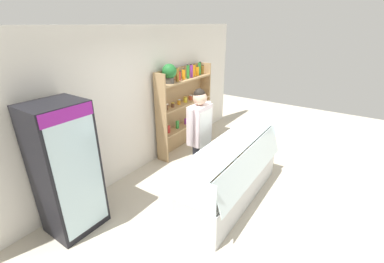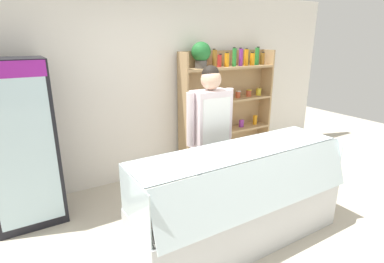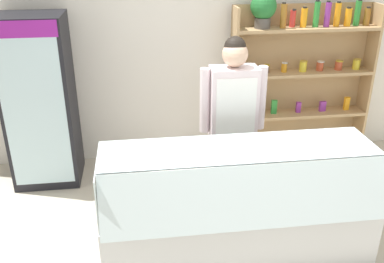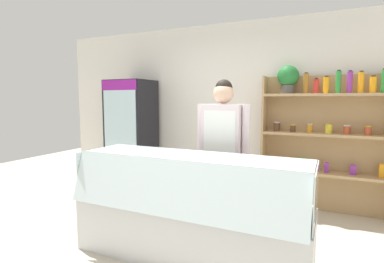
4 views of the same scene
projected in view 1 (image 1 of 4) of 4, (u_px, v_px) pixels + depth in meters
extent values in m
plane|color=beige|center=(235.00, 198.00, 4.31)|extent=(12.00, 12.00, 0.00)
cube|color=white|center=(139.00, 101.00, 4.87)|extent=(6.80, 0.10, 2.70)
cube|color=black|center=(66.00, 170.00, 3.40)|extent=(0.70, 0.60, 1.85)
cube|color=silver|center=(80.00, 177.00, 3.24)|extent=(0.62, 0.01, 1.65)
cube|color=#8C1E8C|center=(68.00, 115.00, 2.91)|extent=(0.66, 0.01, 0.16)
cylinder|color=orange|center=(71.00, 220.00, 3.35)|extent=(0.05, 0.05, 0.20)
cylinder|color=#3356B2|center=(84.00, 212.00, 3.50)|extent=(0.05, 0.05, 0.18)
cylinder|color=#9E6623|center=(96.00, 204.00, 3.64)|extent=(0.07, 0.07, 0.21)
cylinder|color=orange|center=(62.00, 190.00, 3.14)|extent=(0.05, 0.05, 0.20)
cylinder|color=red|center=(73.00, 185.00, 3.26)|extent=(0.07, 0.07, 0.19)
cylinder|color=purple|center=(83.00, 180.00, 3.37)|extent=(0.07, 0.07, 0.16)
cylinder|color=#2D8C38|center=(93.00, 175.00, 3.48)|extent=(0.07, 0.07, 0.16)
cylinder|color=red|center=(54.00, 157.00, 2.96)|extent=(0.07, 0.07, 0.15)
cylinder|color=purple|center=(66.00, 152.00, 3.07)|extent=(0.07, 0.07, 0.17)
cylinder|color=red|center=(77.00, 148.00, 3.19)|extent=(0.05, 0.05, 0.15)
cylinder|color=#3356B2|center=(87.00, 144.00, 3.30)|extent=(0.06, 0.06, 0.14)
cube|color=tan|center=(180.00, 108.00, 5.84)|extent=(1.70, 0.02, 1.86)
cube|color=tan|center=(161.00, 120.00, 5.14)|extent=(0.03, 0.28, 1.86)
cube|color=tan|center=(205.00, 101.00, 6.41)|extent=(0.03, 0.28, 1.86)
cube|color=tan|center=(186.00, 125.00, 5.92)|extent=(1.64, 0.28, 0.04)
cube|color=tan|center=(185.00, 103.00, 5.71)|extent=(1.64, 0.28, 0.04)
cube|color=tan|center=(185.00, 80.00, 5.51)|extent=(1.64, 0.28, 0.04)
cylinder|color=#4C4742|center=(170.00, 80.00, 5.08)|extent=(0.18, 0.18, 0.12)
sphere|color=#216A2D|center=(169.00, 71.00, 5.01)|extent=(0.29, 0.29, 0.29)
cylinder|color=#9E6623|center=(177.00, 75.00, 5.22)|extent=(0.07, 0.07, 0.26)
cylinder|color=black|center=(176.00, 68.00, 5.17)|extent=(0.04, 0.04, 0.02)
cylinder|color=red|center=(179.00, 76.00, 5.35)|extent=(0.07, 0.07, 0.19)
cylinder|color=black|center=(180.00, 71.00, 5.30)|extent=(0.04, 0.04, 0.02)
cylinder|color=orange|center=(184.00, 74.00, 5.42)|extent=(0.07, 0.07, 0.21)
cylinder|color=black|center=(184.00, 69.00, 5.38)|extent=(0.05, 0.05, 0.02)
cylinder|color=#2D8C38|center=(188.00, 72.00, 5.51)|extent=(0.07, 0.07, 0.28)
cylinder|color=black|center=(187.00, 65.00, 5.46)|extent=(0.04, 0.04, 0.02)
cylinder|color=purple|center=(191.00, 71.00, 5.61)|extent=(0.07, 0.07, 0.27)
cylinder|color=black|center=(191.00, 65.00, 5.56)|extent=(0.04, 0.04, 0.02)
cylinder|color=orange|center=(194.00, 71.00, 5.71)|extent=(0.07, 0.07, 0.26)
cylinder|color=black|center=(194.00, 64.00, 5.66)|extent=(0.04, 0.04, 0.02)
cylinder|color=orange|center=(197.00, 71.00, 5.82)|extent=(0.08, 0.08, 0.20)
cylinder|color=black|center=(197.00, 66.00, 5.78)|extent=(0.05, 0.05, 0.02)
cylinder|color=#2D8C38|center=(199.00, 69.00, 5.91)|extent=(0.07, 0.07, 0.28)
cylinder|color=black|center=(200.00, 62.00, 5.84)|extent=(0.05, 0.05, 0.02)
cylinder|color=#9E6623|center=(202.00, 70.00, 6.01)|extent=(0.07, 0.07, 0.19)
cylinder|color=black|center=(203.00, 65.00, 5.96)|extent=(0.05, 0.05, 0.02)
cylinder|color=brown|center=(166.00, 107.00, 5.19)|extent=(0.09, 0.09, 0.12)
cylinder|color=silver|center=(166.00, 104.00, 5.16)|extent=(0.09, 0.09, 0.01)
cylinder|color=brown|center=(173.00, 105.00, 5.36)|extent=(0.07, 0.07, 0.09)
cylinder|color=gold|center=(173.00, 103.00, 5.33)|extent=(0.07, 0.07, 0.01)
cylinder|color=orange|center=(179.00, 102.00, 5.52)|extent=(0.07, 0.07, 0.11)
cylinder|color=silver|center=(179.00, 100.00, 5.49)|extent=(0.07, 0.07, 0.01)
cylinder|color=yellow|center=(185.00, 100.00, 5.69)|extent=(0.09, 0.09, 0.12)
cylinder|color=gold|center=(185.00, 97.00, 5.66)|extent=(0.09, 0.09, 0.01)
cylinder|color=#BF4C2D|center=(190.00, 98.00, 5.86)|extent=(0.08, 0.08, 0.10)
cylinder|color=silver|center=(191.00, 95.00, 5.83)|extent=(0.08, 0.08, 0.01)
cylinder|color=#BF4C2D|center=(196.00, 96.00, 6.03)|extent=(0.09, 0.09, 0.10)
cylinder|color=gold|center=(196.00, 93.00, 6.01)|extent=(0.09, 0.09, 0.01)
cylinder|color=yellow|center=(201.00, 93.00, 6.20)|extent=(0.09, 0.09, 0.11)
cylinder|color=gold|center=(202.00, 91.00, 6.17)|extent=(0.09, 0.09, 0.01)
cube|color=red|center=(168.00, 129.00, 5.40)|extent=(0.07, 0.04, 0.16)
cube|color=#2D8C38|center=(177.00, 125.00, 5.64)|extent=(0.07, 0.05, 0.17)
cube|color=purple|center=(186.00, 121.00, 5.88)|extent=(0.06, 0.04, 0.13)
cube|color=purple|center=(193.00, 118.00, 6.12)|extent=(0.08, 0.04, 0.13)
cube|color=orange|center=(200.00, 113.00, 6.35)|extent=(0.06, 0.04, 0.17)
cube|color=silver|center=(231.00, 184.00, 4.23)|extent=(2.25, 0.70, 0.55)
cube|color=white|center=(232.00, 168.00, 4.11)|extent=(2.19, 0.64, 0.03)
cube|color=silver|center=(253.00, 163.00, 3.86)|extent=(2.21, 0.16, 0.47)
cube|color=silver|center=(231.00, 143.00, 3.97)|extent=(2.21, 0.54, 0.01)
cube|color=silver|center=(193.00, 193.00, 3.19)|extent=(0.01, 0.66, 0.45)
cube|color=silver|center=(258.00, 134.00, 4.88)|extent=(0.01, 0.66, 0.45)
cube|color=beige|center=(199.00, 191.00, 3.49)|extent=(0.16, 0.12, 0.04)
cube|color=white|center=(212.00, 196.00, 3.39)|extent=(0.05, 0.03, 0.02)
cube|color=tan|center=(214.00, 176.00, 3.82)|extent=(0.16, 0.14, 0.06)
cube|color=white|center=(227.00, 181.00, 3.71)|extent=(0.05, 0.03, 0.02)
cube|color=tan|center=(227.00, 164.00, 4.14)|extent=(0.17, 0.13, 0.06)
cube|color=white|center=(239.00, 168.00, 4.03)|extent=(0.05, 0.03, 0.02)
cube|color=tan|center=(239.00, 155.00, 4.47)|extent=(0.16, 0.12, 0.04)
cube|color=white|center=(250.00, 158.00, 4.36)|extent=(0.05, 0.03, 0.02)
cube|color=beige|center=(248.00, 146.00, 4.79)|extent=(0.16, 0.11, 0.05)
cube|color=white|center=(259.00, 148.00, 4.68)|extent=(0.05, 0.03, 0.02)
cylinder|color=#A35B4C|center=(207.00, 196.00, 3.31)|extent=(0.21, 0.17, 0.15)
cylinder|color=tan|center=(216.00, 189.00, 3.48)|extent=(0.20, 0.11, 0.11)
cylinder|color=#C1706B|center=(223.00, 181.00, 3.65)|extent=(0.21, 0.13, 0.11)
cylinder|color=white|center=(251.00, 149.00, 4.45)|extent=(0.07, 0.07, 0.23)
cylinder|color=white|center=(253.00, 147.00, 4.52)|extent=(0.07, 0.07, 0.23)
cylinder|color=#2D2D38|center=(196.00, 165.00, 4.53)|extent=(0.13, 0.13, 0.81)
cylinder|color=#2D2D38|center=(202.00, 161.00, 4.67)|extent=(0.13, 0.13, 0.81)
cube|color=silver|center=(200.00, 124.00, 4.31)|extent=(0.43, 0.24, 0.67)
cube|color=white|center=(205.00, 145.00, 4.39)|extent=(0.36, 0.01, 1.25)
cylinder|color=silver|center=(191.00, 127.00, 4.10)|extent=(0.09, 0.09, 0.60)
cylinder|color=silver|center=(208.00, 118.00, 4.50)|extent=(0.09, 0.09, 0.60)
sphere|color=#D8AD8E|center=(200.00, 98.00, 4.13)|extent=(0.23, 0.23, 0.23)
sphere|color=black|center=(199.00, 94.00, 4.12)|extent=(0.20, 0.20, 0.20)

